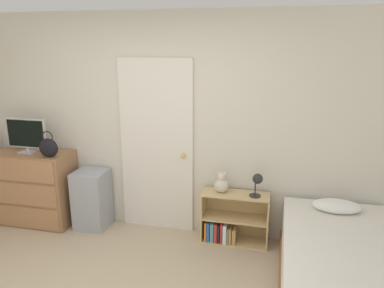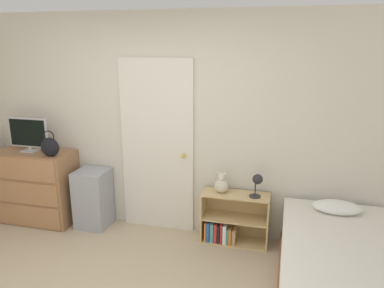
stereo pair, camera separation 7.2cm
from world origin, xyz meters
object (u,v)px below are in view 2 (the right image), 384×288
at_px(dresser, 38,186).
at_px(bed, 342,274).
at_px(bookshelf, 230,223).
at_px(teddy_bear, 221,184).
at_px(desk_lamp, 257,181).
at_px(tv, 28,134).
at_px(storage_bin, 93,198).
at_px(handbag, 50,147).

height_order(dresser, bed, dresser).
bearing_deg(bookshelf, teddy_bear, -176.88).
distance_m(teddy_bear, desk_lamp, 0.40).
bearing_deg(tv, storage_bin, 3.83).
bearing_deg(desk_lamp, handbag, -175.86).
distance_m(dresser, teddy_bear, 2.33).
bearing_deg(teddy_bear, storage_bin, -178.58).
distance_m(desk_lamp, bed, 1.21).
distance_m(tv, teddy_bear, 2.40).
bearing_deg(storage_bin, bookshelf, 1.53).
bearing_deg(bed, teddy_bear, 146.63).
height_order(bookshelf, bed, bed).
relative_size(tv, teddy_bear, 2.17).
xyz_separation_m(desk_lamp, bed, (0.81, -0.75, -0.50)).
xyz_separation_m(dresser, storage_bin, (0.73, 0.05, -0.10)).
height_order(dresser, teddy_bear, dresser).
height_order(handbag, desk_lamp, handbag).
relative_size(dresser, bookshelf, 1.24).
relative_size(dresser, teddy_bear, 3.87).
relative_size(bookshelf, teddy_bear, 3.13).
distance_m(bookshelf, teddy_bear, 0.48).
height_order(tv, bed, tv).
relative_size(handbag, storage_bin, 0.43).
bearing_deg(handbag, dresser, 158.08).
height_order(dresser, tv, tv).
xyz_separation_m(dresser, teddy_bear, (2.31, 0.08, 0.23)).
height_order(handbag, bookshelf, handbag).
height_order(bookshelf, desk_lamp, desk_lamp).
xyz_separation_m(bookshelf, bed, (1.10, -0.80, 0.05)).
relative_size(bookshelf, bed, 0.39).
xyz_separation_m(handbag, teddy_bear, (1.99, 0.22, -0.34)).
distance_m(bookshelf, bed, 1.36).
distance_m(handbag, bed, 3.33).
bearing_deg(bookshelf, desk_lamp, -9.54).
height_order(bookshelf, teddy_bear, teddy_bear).
xyz_separation_m(teddy_bear, desk_lamp, (0.39, -0.04, 0.08)).
distance_m(handbag, storage_bin, 0.81).
xyz_separation_m(storage_bin, bed, (2.78, -0.75, -0.08)).
relative_size(dresser, storage_bin, 1.29).
bearing_deg(dresser, tv, -172.22).
relative_size(handbag, desk_lamp, 1.17).
height_order(tv, bookshelf, tv).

